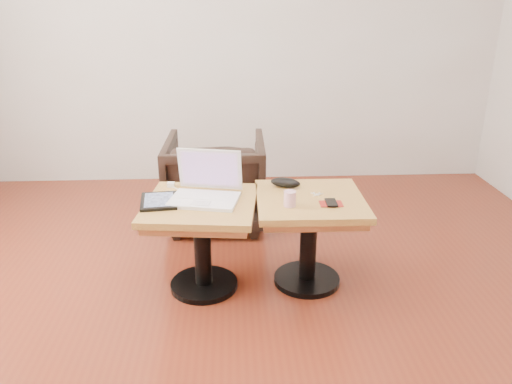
{
  "coord_description": "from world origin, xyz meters",
  "views": [
    {
      "loc": [
        -0.09,
        -2.18,
        1.59
      ],
      "look_at": [
        0.04,
        0.36,
        0.59
      ],
      "focal_mm": 35.0,
      "sensor_mm": 36.0,
      "label": 1
    }
  ],
  "objects_px": {
    "armchair": "(216,181)",
    "side_table_left": "(201,224)",
    "striped_cup": "(290,199)",
    "laptop": "(206,190)",
    "side_table_right": "(309,220)"
  },
  "relations": [
    {
      "from": "armchair",
      "to": "side_table_left",
      "type": "bearing_deg",
      "value": 87.67
    },
    {
      "from": "striped_cup",
      "to": "armchair",
      "type": "height_order",
      "value": "armchair"
    },
    {
      "from": "laptop",
      "to": "side_table_left",
      "type": "bearing_deg",
      "value": -112.89
    },
    {
      "from": "side_table_left",
      "to": "side_table_right",
      "type": "relative_size",
      "value": 1.09
    },
    {
      "from": "side_table_left",
      "to": "striped_cup",
      "type": "height_order",
      "value": "striped_cup"
    },
    {
      "from": "laptop",
      "to": "striped_cup",
      "type": "bearing_deg",
      "value": -4.16
    },
    {
      "from": "striped_cup",
      "to": "side_table_right",
      "type": "bearing_deg",
      "value": 41.52
    },
    {
      "from": "side_table_left",
      "to": "armchair",
      "type": "bearing_deg",
      "value": 92.68
    },
    {
      "from": "laptop",
      "to": "armchair",
      "type": "distance_m",
      "value": 0.91
    },
    {
      "from": "armchair",
      "to": "striped_cup",
      "type": "bearing_deg",
      "value": 114.29
    },
    {
      "from": "striped_cup",
      "to": "armchair",
      "type": "xyz_separation_m",
      "value": [
        -0.43,
        1.0,
        -0.26
      ]
    },
    {
      "from": "laptop",
      "to": "striped_cup",
      "type": "xyz_separation_m",
      "value": [
        0.45,
        -0.13,
        -0.01
      ]
    },
    {
      "from": "side_table_left",
      "to": "laptop",
      "type": "bearing_deg",
      "value": 61.28
    },
    {
      "from": "laptop",
      "to": "armchair",
      "type": "height_order",
      "value": "laptop"
    },
    {
      "from": "striped_cup",
      "to": "armchair",
      "type": "distance_m",
      "value": 1.12
    }
  ]
}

